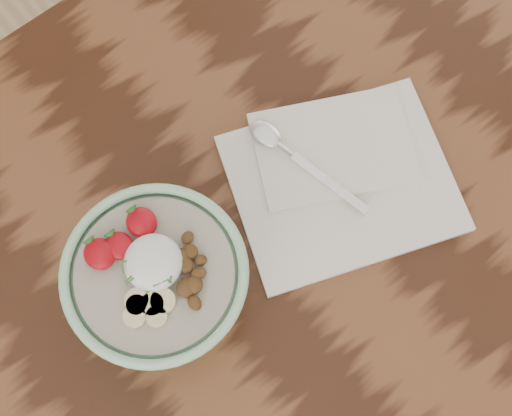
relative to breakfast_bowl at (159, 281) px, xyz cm
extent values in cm
cube|color=#33190C|center=(7.29, -4.60, -8.66)|extent=(160.00, 90.00, 4.00)
cylinder|color=#9FD6AA|center=(-0.02, -0.05, -6.05)|extent=(8.57, 8.57, 1.22)
torus|color=#9FD6AA|center=(-0.02, -0.05, 3.94)|extent=(19.48, 19.48, 1.12)
cylinder|color=#B9B09A|center=(-0.02, -0.05, 3.33)|extent=(16.52, 16.52, 1.02)
ellipsoid|color=white|center=(0.56, 0.62, 5.00)|extent=(6.02, 6.02, 3.31)
ellipsoid|color=#A00710|center=(-1.12, 4.27, 4.64)|extent=(2.90, 3.19, 1.60)
cone|color=#286623|center=(-1.12, 5.57, 4.94)|extent=(1.40, 1.03, 1.52)
ellipsoid|color=#A00710|center=(2.13, 4.87, 4.70)|extent=(3.13, 3.45, 1.72)
cone|color=#286623|center=(2.13, 6.28, 5.00)|extent=(1.40, 1.03, 1.52)
ellipsoid|color=#A00710|center=(-3.16, 4.81, 4.73)|extent=(3.22, 3.54, 1.77)
cone|color=#286623|center=(-3.16, 6.26, 5.03)|extent=(1.40, 1.03, 1.52)
cylinder|color=beige|center=(-4.12, -2.48, 4.24)|extent=(2.36, 2.36, 0.70)
cylinder|color=beige|center=(-2.02, -2.59, 4.24)|extent=(2.43, 2.43, 0.70)
cylinder|color=beige|center=(-2.44, -3.87, 4.24)|extent=(2.18, 2.18, 0.70)
cylinder|color=beige|center=(-2.98, -1.29, 4.24)|extent=(2.49, 2.49, 0.70)
cylinder|color=beige|center=(-0.98, -3.01, 4.24)|extent=(2.59, 2.59, 0.70)
cylinder|color=beige|center=(-3.29, -1.69, 4.24)|extent=(2.12, 2.12, 0.70)
ellipsoid|color=brown|center=(3.18, -0.56, 4.45)|extent=(2.05, 2.14, 1.23)
ellipsoid|color=brown|center=(2.70, -0.45, 4.52)|extent=(2.05, 2.08, 1.35)
ellipsoid|color=brown|center=(1.89, -3.13, 4.36)|extent=(2.03, 2.02, 0.92)
ellipsoid|color=brown|center=(1.53, -3.46, 4.51)|extent=(2.62, 2.59, 1.48)
ellipsoid|color=brown|center=(2.95, -1.47, 4.50)|extent=(1.90, 2.08, 1.46)
ellipsoid|color=brown|center=(1.38, -5.16, 4.44)|extent=(1.51, 1.84, 1.26)
ellipsoid|color=brown|center=(4.50, -2.03, 4.30)|extent=(1.62, 1.53, 1.04)
ellipsoid|color=brown|center=(2.40, -3.66, 4.50)|extent=(2.67, 2.67, 1.47)
ellipsoid|color=brown|center=(4.23, -0.67, 4.44)|extent=(1.80, 1.94, 0.96)
ellipsoid|color=brown|center=(3.46, -3.03, 4.43)|extent=(1.91, 1.62, 1.22)
ellipsoid|color=brown|center=(4.88, 0.70, 4.36)|extent=(1.80, 1.64, 1.05)
cylinder|color=#3A7531|center=(1.00, -1.86, 5.84)|extent=(0.87, 1.26, 0.23)
cylinder|color=#3A7531|center=(-2.22, 0.29, 5.84)|extent=(1.37, 0.26, 0.23)
cylinder|color=#3A7531|center=(-1.51, 2.13, 5.84)|extent=(1.09, 0.93, 0.22)
cylinder|color=#3A7531|center=(-2.16, 0.58, 5.84)|extent=(1.50, 0.35, 0.23)
cylinder|color=#3A7531|center=(0.57, -0.61, 5.84)|extent=(0.65, 1.14, 0.22)
cylinder|color=#3A7531|center=(-0.12, -1.39, 5.84)|extent=(1.60, 0.52, 0.24)
cylinder|color=#3A7531|center=(1.47, -1.43, 5.84)|extent=(1.11, 1.26, 0.23)
cylinder|color=#3A7531|center=(-0.19, -1.73, 5.84)|extent=(1.43, 0.50, 0.23)
cylinder|color=#3A7531|center=(-2.11, 1.90, 5.84)|extent=(0.85, 1.36, 0.23)
cylinder|color=#3A7531|center=(0.59, -1.42, 5.84)|extent=(0.26, 1.80, 0.24)
cube|color=white|center=(24.63, -2.58, -6.17)|extent=(31.65, 28.72, 1.00)
cube|color=white|center=(26.63, 1.41, -5.37)|extent=(22.77, 20.07, 0.60)
cube|color=silver|center=(23.07, -1.91, -4.90)|extent=(3.36, 11.21, 0.34)
cylinder|color=silver|center=(21.62, 5.02, -4.72)|extent=(1.27, 3.01, 0.68)
ellipsoid|color=silver|center=(21.04, 7.77, -4.60)|extent=(3.84, 5.00, 0.93)
camera|label=1|loc=(-1.76, -18.92, 75.07)|focal=50.00mm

